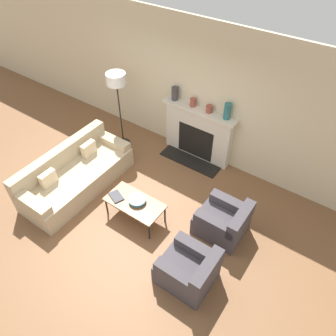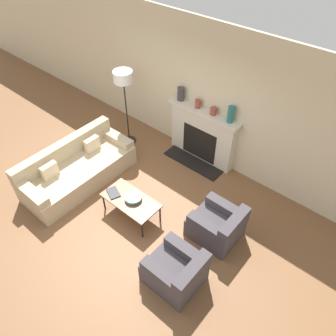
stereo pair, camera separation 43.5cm
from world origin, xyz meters
name	(u,v)px [view 2 (the right image)]	position (x,y,z in m)	size (l,w,h in m)	color
ground_plane	(122,215)	(0.00, 0.00, 0.00)	(18.00, 18.00, 0.00)	brown
wall_back	(204,95)	(0.00, 2.44, 1.45)	(18.00, 0.06, 2.90)	beige
fireplace	(202,135)	(0.13, 2.29, 0.58)	(1.63, 0.59, 1.20)	beige
couch	(77,169)	(-1.34, 0.10, 0.29)	(0.96, 2.29, 0.80)	tan
armchair_near	(176,271)	(1.58, -0.35, 0.28)	(0.82, 0.72, 0.70)	#423D42
armchair_far	(218,226)	(1.58, 0.77, 0.28)	(0.82, 0.72, 0.70)	#423D42
coffee_table	(131,201)	(0.13, 0.15, 0.39)	(1.06, 0.55, 0.42)	brown
bowl	(133,198)	(0.17, 0.18, 0.46)	(0.31, 0.31, 0.08)	#38667A
book	(113,193)	(-0.22, 0.06, 0.43)	(0.33, 0.28, 0.02)	#38383D
floor_lamp	(124,83)	(-1.47, 1.67, 1.50)	(0.40, 0.40, 1.76)	black
mantel_vase_left	(181,94)	(-0.48, 2.31, 1.34)	(0.14, 0.14, 0.28)	#3D383D
mantel_vase_center_left	(198,104)	(-0.05, 2.31, 1.28)	(0.12, 0.12, 0.17)	brown
mantel_vase_center_right	(213,111)	(0.33, 2.31, 1.27)	(0.13, 0.13, 0.14)	brown
mantel_vase_right	(231,114)	(0.71, 2.31, 1.36)	(0.13, 0.13, 0.33)	#28666B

